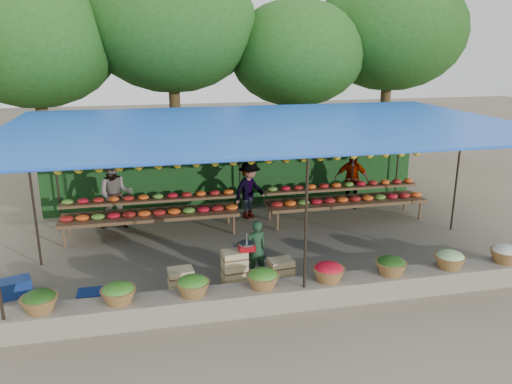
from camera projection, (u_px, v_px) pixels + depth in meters
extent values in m
plane|color=#635949|center=(264.00, 246.00, 11.44)|extent=(60.00, 60.00, 0.00)
cube|color=slate|center=(301.00, 293.00, 8.81)|extent=(10.60, 0.55, 0.40)
cylinder|color=black|center=(306.00, 233.00, 8.33)|extent=(0.05, 0.05, 2.80)
cylinder|color=black|center=(33.00, 201.00, 10.03)|extent=(0.05, 0.05, 2.80)
cylinder|color=black|center=(457.00, 175.00, 12.07)|extent=(0.05, 0.05, 2.80)
cylinder|color=black|center=(56.00, 168.00, 12.75)|extent=(0.05, 0.05, 2.80)
cylinder|color=black|center=(240.00, 159.00, 13.76)|extent=(0.05, 0.05, 2.80)
cylinder|color=black|center=(399.00, 151.00, 14.78)|extent=(0.05, 0.05, 2.80)
cube|color=blue|center=(265.00, 124.00, 10.65)|extent=(10.80, 6.60, 0.04)
cube|color=blue|center=(292.00, 151.00, 8.83)|extent=(10.80, 2.19, 0.26)
cube|color=blue|center=(246.00, 120.00, 12.58)|extent=(10.80, 2.19, 0.26)
cylinder|color=#A2A2A7|center=(251.00, 148.00, 12.18)|extent=(9.60, 0.01, 0.01)
ellipsoid|color=gold|center=(58.00, 168.00, 11.31)|extent=(0.23, 0.17, 0.30)
ellipsoid|color=gold|center=(78.00, 167.00, 11.40)|extent=(0.23, 0.17, 0.30)
ellipsoid|color=gold|center=(99.00, 166.00, 11.50)|extent=(0.23, 0.17, 0.30)
ellipsoid|color=gold|center=(119.00, 165.00, 11.60)|extent=(0.23, 0.17, 0.30)
ellipsoid|color=gold|center=(139.00, 164.00, 11.69)|extent=(0.23, 0.17, 0.30)
ellipsoid|color=gold|center=(158.00, 163.00, 11.79)|extent=(0.23, 0.17, 0.30)
ellipsoid|color=gold|center=(178.00, 162.00, 11.88)|extent=(0.23, 0.17, 0.30)
ellipsoid|color=gold|center=(196.00, 161.00, 11.98)|extent=(0.23, 0.17, 0.30)
ellipsoid|color=gold|center=(215.00, 161.00, 12.07)|extent=(0.23, 0.17, 0.30)
ellipsoid|color=gold|center=(233.00, 160.00, 12.17)|extent=(0.23, 0.17, 0.30)
ellipsoid|color=gold|center=(251.00, 159.00, 12.26)|extent=(0.23, 0.17, 0.30)
ellipsoid|color=gold|center=(269.00, 158.00, 12.36)|extent=(0.23, 0.17, 0.30)
ellipsoid|color=gold|center=(286.00, 157.00, 12.45)|extent=(0.23, 0.17, 0.30)
ellipsoid|color=gold|center=(304.00, 156.00, 12.55)|extent=(0.23, 0.17, 0.30)
ellipsoid|color=gold|center=(320.00, 155.00, 12.64)|extent=(0.23, 0.17, 0.30)
ellipsoid|color=gold|center=(337.00, 155.00, 12.74)|extent=(0.23, 0.17, 0.30)
ellipsoid|color=gold|center=(354.00, 154.00, 12.84)|extent=(0.23, 0.17, 0.30)
ellipsoid|color=gold|center=(370.00, 153.00, 12.93)|extent=(0.23, 0.17, 0.30)
ellipsoid|color=gold|center=(386.00, 152.00, 13.03)|extent=(0.23, 0.17, 0.30)
ellipsoid|color=gold|center=(401.00, 151.00, 13.12)|extent=(0.23, 0.17, 0.30)
ellipsoid|color=gold|center=(417.00, 151.00, 13.22)|extent=(0.23, 0.17, 0.30)
ellipsoid|color=#1F4913|center=(39.00, 298.00, 7.78)|extent=(0.52, 0.52, 0.23)
ellipsoid|color=#387D21|center=(118.00, 290.00, 8.04)|extent=(0.52, 0.52, 0.23)
ellipsoid|color=#387D21|center=(193.00, 283.00, 8.29)|extent=(0.52, 0.52, 0.23)
ellipsoid|color=#387D21|center=(263.00, 276.00, 8.55)|extent=(0.52, 0.52, 0.23)
ellipsoid|color=red|center=(329.00, 269.00, 8.80)|extent=(0.52, 0.52, 0.23)
ellipsoid|color=#1F4913|center=(391.00, 263.00, 9.05)|extent=(0.52, 0.52, 0.23)
ellipsoid|color=#96C67C|center=(450.00, 257.00, 9.31)|extent=(0.52, 0.52, 0.23)
ellipsoid|color=beige|center=(506.00, 251.00, 9.56)|extent=(0.52, 0.52, 0.23)
cube|color=#1E491A|center=(238.00, 163.00, 14.04)|extent=(10.60, 0.06, 2.50)
cylinder|color=#3D2C16|center=(44.00, 129.00, 15.15)|extent=(0.36, 0.36, 3.97)
ellipsoid|color=#1B3D10|center=(34.00, 44.00, 14.45)|extent=(4.77, 4.77, 3.69)
cylinder|color=#3D2C16|center=(175.00, 115.00, 16.30)|extent=(0.36, 0.36, 4.48)
ellipsoid|color=#1B3D10|center=(171.00, 25.00, 15.51)|extent=(5.39, 5.39, 4.17)
cylinder|color=#3D2C16|center=(295.00, 124.00, 16.97)|extent=(0.36, 0.36, 3.71)
ellipsoid|color=#1B3D10|center=(296.00, 53.00, 16.32)|extent=(4.47, 4.47, 3.45)
cylinder|color=#3D2C16|center=(385.00, 110.00, 18.00)|extent=(0.36, 0.36, 4.35)
ellipsoid|color=#1B3D10|center=(390.00, 31.00, 17.23)|extent=(5.24, 5.24, 4.05)
cube|color=#503C20|center=(151.00, 215.00, 11.99)|extent=(4.20, 0.95, 0.08)
cube|color=#503C20|center=(150.00, 200.00, 12.19)|extent=(4.20, 0.35, 0.06)
cylinder|color=#503C20|center=(64.00, 237.00, 11.27)|extent=(0.06, 0.06, 0.50)
cylinder|color=#503C20|center=(234.00, 224.00, 12.10)|extent=(0.06, 0.06, 0.50)
cylinder|color=#503C20|center=(69.00, 225.00, 12.02)|extent=(0.06, 0.06, 0.50)
cylinder|color=#503C20|center=(228.00, 214.00, 12.85)|extent=(0.06, 0.06, 0.50)
ellipsoid|color=#A21B17|center=(66.00, 219.00, 11.42)|extent=(0.31, 0.26, 0.13)
ellipsoid|color=#59942D|center=(68.00, 202.00, 11.76)|extent=(0.26, 0.22, 0.12)
ellipsoid|color=#F55515|center=(82.00, 218.00, 11.49)|extent=(0.31, 0.26, 0.13)
ellipsoid|color=red|center=(83.00, 201.00, 11.84)|extent=(0.26, 0.22, 0.12)
ellipsoid|color=#59942D|center=(98.00, 217.00, 11.57)|extent=(0.31, 0.26, 0.13)
ellipsoid|color=#A21B17|center=(98.00, 200.00, 11.91)|extent=(0.26, 0.22, 0.12)
ellipsoid|color=red|center=(114.00, 216.00, 11.64)|extent=(0.31, 0.26, 0.13)
ellipsoid|color=#F55515|center=(114.00, 199.00, 11.98)|extent=(0.26, 0.22, 0.12)
ellipsoid|color=#A21B17|center=(129.00, 214.00, 11.71)|extent=(0.31, 0.26, 0.13)
ellipsoid|color=#A21B17|center=(129.00, 198.00, 12.06)|extent=(0.26, 0.22, 0.12)
ellipsoid|color=#F55515|center=(144.00, 213.00, 11.79)|extent=(0.31, 0.26, 0.13)
ellipsoid|color=#F55515|center=(143.00, 197.00, 12.13)|extent=(0.26, 0.22, 0.12)
ellipsoid|color=#A21B17|center=(159.00, 212.00, 11.86)|extent=(0.31, 0.26, 0.13)
ellipsoid|color=#59942D|center=(158.00, 196.00, 12.21)|extent=(0.26, 0.22, 0.12)
ellipsoid|color=#F55515|center=(174.00, 211.00, 11.94)|extent=(0.31, 0.26, 0.13)
ellipsoid|color=red|center=(172.00, 195.00, 12.28)|extent=(0.26, 0.22, 0.12)
ellipsoid|color=#59942D|center=(189.00, 210.00, 12.01)|extent=(0.31, 0.26, 0.13)
ellipsoid|color=#A21B17|center=(187.00, 194.00, 12.36)|extent=(0.26, 0.22, 0.12)
ellipsoid|color=red|center=(203.00, 209.00, 12.08)|extent=(0.31, 0.26, 0.13)
ellipsoid|color=#F55515|center=(201.00, 194.00, 12.43)|extent=(0.26, 0.22, 0.12)
ellipsoid|color=#A21B17|center=(217.00, 208.00, 12.16)|extent=(0.31, 0.26, 0.13)
ellipsoid|color=#A21B17|center=(215.00, 193.00, 12.50)|extent=(0.26, 0.22, 0.12)
ellipsoid|color=#F55515|center=(232.00, 207.00, 12.23)|extent=(0.31, 0.26, 0.13)
ellipsoid|color=#F55515|center=(228.00, 192.00, 12.58)|extent=(0.26, 0.22, 0.12)
cube|color=#503C20|center=(345.00, 201.00, 13.05)|extent=(4.20, 0.95, 0.08)
cube|color=#503C20|center=(342.00, 188.00, 13.25)|extent=(4.20, 0.35, 0.06)
cylinder|color=#503C20|center=(277.00, 221.00, 12.33)|extent=(0.06, 0.06, 0.50)
cylinder|color=#503C20|center=(420.00, 210.00, 13.16)|extent=(0.06, 0.06, 0.50)
cylinder|color=#503C20|center=(269.00, 211.00, 13.08)|extent=(0.06, 0.06, 0.50)
cylinder|color=#503C20|center=(405.00, 201.00, 13.91)|extent=(0.06, 0.06, 0.50)
ellipsoid|color=#A21B17|center=(277.00, 204.00, 12.48)|extent=(0.31, 0.26, 0.13)
ellipsoid|color=#59942D|center=(272.00, 189.00, 12.82)|extent=(0.26, 0.22, 0.12)
ellipsoid|color=#F55515|center=(290.00, 203.00, 12.55)|extent=(0.31, 0.26, 0.13)
ellipsoid|color=red|center=(285.00, 188.00, 12.90)|extent=(0.26, 0.22, 0.12)
ellipsoid|color=#59942D|center=(304.00, 202.00, 12.63)|extent=(0.31, 0.26, 0.13)
ellipsoid|color=#A21B17|center=(298.00, 187.00, 12.97)|extent=(0.26, 0.22, 0.12)
ellipsoid|color=red|center=(317.00, 201.00, 12.70)|extent=(0.31, 0.26, 0.13)
ellipsoid|color=#F55515|center=(311.00, 187.00, 13.04)|extent=(0.26, 0.22, 0.12)
ellipsoid|color=#A21B17|center=(330.00, 201.00, 12.77)|extent=(0.31, 0.26, 0.13)
ellipsoid|color=#A21B17|center=(324.00, 186.00, 13.12)|extent=(0.26, 0.22, 0.12)
ellipsoid|color=#F55515|center=(342.00, 200.00, 12.85)|extent=(0.31, 0.26, 0.13)
ellipsoid|color=#F55515|center=(336.00, 185.00, 13.19)|extent=(0.26, 0.22, 0.12)
ellipsoid|color=#A21B17|center=(355.00, 199.00, 12.92)|extent=(0.31, 0.26, 0.13)
ellipsoid|color=#59942D|center=(349.00, 184.00, 13.27)|extent=(0.26, 0.22, 0.12)
ellipsoid|color=#F55515|center=(368.00, 198.00, 13.00)|extent=(0.31, 0.26, 0.13)
ellipsoid|color=red|center=(361.00, 183.00, 13.34)|extent=(0.26, 0.22, 0.12)
ellipsoid|color=#59942D|center=(380.00, 197.00, 13.07)|extent=(0.31, 0.26, 0.13)
ellipsoid|color=#A21B17|center=(373.00, 183.00, 13.42)|extent=(0.26, 0.22, 0.12)
ellipsoid|color=red|center=(392.00, 196.00, 13.14)|extent=(0.31, 0.26, 0.13)
ellipsoid|color=#F55515|center=(385.00, 182.00, 13.49)|extent=(0.26, 0.22, 0.12)
ellipsoid|color=#A21B17|center=(404.00, 195.00, 13.22)|extent=(0.31, 0.26, 0.13)
ellipsoid|color=#A21B17|center=(397.00, 181.00, 13.56)|extent=(0.26, 0.22, 0.12)
ellipsoid|color=#F55515|center=(416.00, 194.00, 13.29)|extent=(0.31, 0.26, 0.13)
ellipsoid|color=#F55515|center=(408.00, 180.00, 13.64)|extent=(0.26, 0.22, 0.12)
cube|color=tan|center=(181.00, 288.00, 9.16)|extent=(0.48, 0.38, 0.25)
cube|color=tan|center=(181.00, 275.00, 9.09)|extent=(0.48, 0.38, 0.25)
cube|color=tan|center=(235.00, 283.00, 9.37)|extent=(0.48, 0.38, 0.25)
cube|color=tan|center=(235.00, 270.00, 9.30)|extent=(0.48, 0.38, 0.25)
cube|color=tan|center=(234.00, 257.00, 9.23)|extent=(0.48, 0.38, 0.25)
cube|color=tan|center=(281.00, 278.00, 9.56)|extent=(0.48, 0.38, 0.25)
cube|color=tan|center=(281.00, 266.00, 9.49)|extent=(0.48, 0.38, 0.25)
cube|color=#AB0D16|center=(247.00, 247.00, 9.23)|extent=(0.29, 0.25, 0.12)
cylinder|color=#A2A2A7|center=(247.00, 243.00, 9.21)|extent=(0.31, 0.31, 0.03)
cylinder|color=#A2A2A7|center=(247.00, 239.00, 9.18)|extent=(0.03, 0.03, 0.22)
imported|color=#1A3A22|center=(256.00, 249.00, 9.78)|extent=(0.47, 0.35, 1.16)
imported|color=slate|center=(116.00, 195.00, 12.33)|extent=(0.86, 0.68, 1.74)
imported|color=slate|center=(249.00, 190.00, 13.10)|extent=(1.14, 1.00, 1.53)
imported|color=slate|center=(352.00, 180.00, 13.97)|extent=(1.03, 0.77, 1.62)
cube|color=navy|center=(94.00, 299.00, 8.69)|extent=(0.53, 0.38, 0.32)
cube|color=navy|center=(16.00, 288.00, 9.12)|extent=(0.62, 0.53, 0.32)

